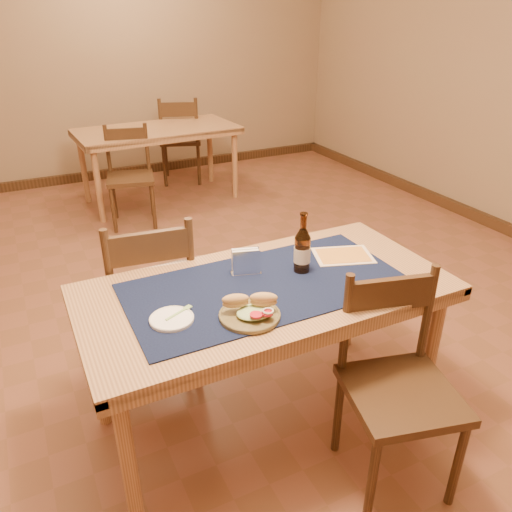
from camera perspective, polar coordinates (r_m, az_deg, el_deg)
name	(u,v)px	position (r m, az deg, el deg)	size (l,w,h in m)	color
room	(194,103)	(2.64, -7.06, 17.01)	(6.04, 7.04, 2.84)	brown
main_table	(266,302)	(2.21, 1.16, -5.28)	(1.60, 0.80, 0.75)	tan
placemat	(266,285)	(2.16, 1.18, -3.36)	(1.20, 0.60, 0.01)	#101A3C
baseboard	(206,325)	(3.16, -5.70, -7.88)	(6.00, 7.00, 0.10)	#422917
back_table	(157,136)	(5.23, -11.20, 13.27)	(1.60, 0.86, 0.75)	tan
chair_main_far	(151,295)	(2.64, -11.95, -4.38)	(0.49, 0.49, 0.96)	#422917
chair_main_near	(397,383)	(2.15, 15.85, -13.75)	(0.51, 0.51, 0.91)	#422917
chair_back_near	(130,175)	(4.74, -14.19, 9.01)	(0.49, 0.49, 0.89)	#422917
chair_back_far	(180,139)	(5.82, -8.64, 13.13)	(0.57, 0.57, 0.96)	#422917
sandwich_plate	(251,311)	(1.94, -0.59, -6.31)	(0.24, 0.24, 0.09)	brown
side_plate	(172,319)	(1.95, -9.62, -7.06)	(0.17, 0.17, 0.01)	white
fork	(181,311)	(1.98, -8.61, -6.29)	(0.13, 0.07, 0.00)	#8AC069
beer_bottle	(302,250)	(2.24, 5.31, 0.68)	(0.07, 0.07, 0.28)	#49260D
napkin_holder	(246,262)	(2.23, -1.16, -0.72)	(0.14, 0.08, 0.12)	white
menu_card	(343,255)	(2.44, 9.91, 0.07)	(0.32, 0.28, 0.01)	beige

